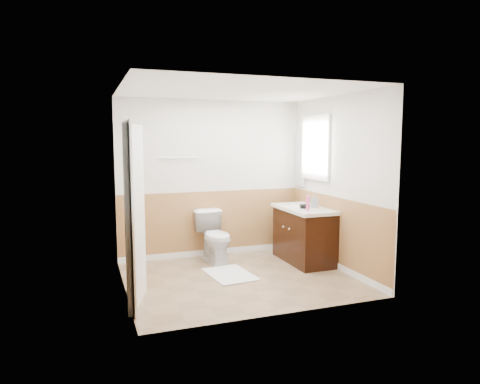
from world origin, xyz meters
name	(u,v)px	position (x,y,z in m)	size (l,w,h in m)	color
floor	(239,278)	(0.00, 0.00, 0.00)	(3.00, 3.00, 0.00)	#8C7051
ceiling	(239,91)	(0.00, 0.00, 2.50)	(3.00, 3.00, 0.00)	white
wall_back	(212,179)	(0.00, 1.30, 1.25)	(3.00, 3.00, 0.00)	silver
wall_front	(281,199)	(0.00, -1.30, 1.25)	(3.00, 3.00, 0.00)	silver
wall_left	(123,191)	(-1.50, 0.00, 1.25)	(3.00, 3.00, 0.00)	silver
wall_right	(337,183)	(1.50, 0.00, 1.25)	(3.00, 3.00, 0.00)	silver
wainscot_back	(213,225)	(0.00, 1.29, 0.50)	(3.00, 3.00, 0.00)	#B47E48
wainscot_front	(280,269)	(0.00, -1.29, 0.50)	(3.00, 3.00, 0.00)	#B47E48
wainscot_left	(125,252)	(-1.49, 0.00, 0.50)	(2.60, 2.60, 0.00)	#B47E48
wainscot_right	(335,234)	(1.49, 0.00, 0.50)	(2.60, 2.60, 0.00)	#B47E48
toilet	(215,237)	(-0.08, 0.89, 0.39)	(0.44, 0.77, 0.78)	white
bath_mat	(230,274)	(-0.08, 0.17, 0.01)	(0.55, 0.80, 0.02)	white
vanity_cabinet	(304,236)	(1.21, 0.44, 0.40)	(0.55, 1.10, 0.80)	black
vanity_knob_left	(289,229)	(0.91, 0.34, 0.55)	(0.03, 0.03, 0.03)	silver
vanity_knob_right	(284,227)	(0.91, 0.54, 0.55)	(0.03, 0.03, 0.03)	silver
countertop	(304,209)	(1.20, 0.44, 0.83)	(0.60, 1.15, 0.05)	white
sink_basin	(300,205)	(1.21, 0.59, 0.86)	(0.36, 0.36, 0.02)	white
faucet	(310,201)	(1.39, 0.59, 0.92)	(0.02, 0.02, 0.14)	silver
lotion_bottle	(308,203)	(1.11, 0.15, 0.96)	(0.05, 0.05, 0.22)	#E43B85
soap_dispenser	(315,201)	(1.33, 0.34, 0.96)	(0.10, 0.10, 0.21)	gray
hair_dryer_body	(305,206)	(1.16, 0.34, 0.89)	(0.07, 0.07, 0.14)	black
hair_dryer_handle	(304,209)	(1.13, 0.29, 0.86)	(0.03, 0.03, 0.07)	black
mirror_panel	(300,159)	(1.48, 1.10, 1.55)	(0.02, 0.35, 0.90)	silver
window_frame	(315,148)	(1.47, 0.59, 1.75)	(0.04, 0.80, 1.00)	white
window_glass	(316,148)	(1.49, 0.59, 1.75)	(0.01, 0.70, 0.90)	white
door	(136,216)	(-1.40, -0.45, 1.02)	(0.05, 0.80, 2.04)	white
door_frame	(129,215)	(-1.48, -0.45, 1.03)	(0.02, 0.92, 2.10)	white
door_knob	(138,217)	(-1.34, -0.12, 0.95)	(0.06, 0.06, 0.06)	silver
towel_bar	(178,158)	(-0.55, 1.25, 1.60)	(0.02, 0.02, 0.62)	silver
tp_holder_bar	(207,214)	(-0.10, 1.23, 0.70)	(0.02, 0.02, 0.14)	silver
tp_roll	(207,214)	(-0.10, 1.23, 0.70)	(0.11, 0.11, 0.10)	white
tp_sheet	(208,220)	(-0.10, 1.23, 0.59)	(0.10, 0.01, 0.16)	white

